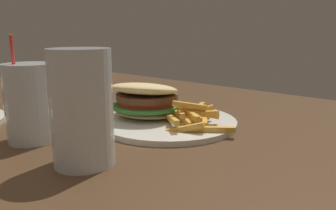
{
  "coord_description": "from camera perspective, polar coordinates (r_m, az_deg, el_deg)",
  "views": [
    {
      "loc": [
        -0.5,
        0.23,
        0.93
      ],
      "look_at": [
        -0.09,
        -0.22,
        0.79
      ],
      "focal_mm": 35.0,
      "sensor_mm": 36.0,
      "label": 1
    }
  ],
  "objects": [
    {
      "name": "juice_glass",
      "position": [
        0.57,
        -22.46,
        -0.12
      ],
      "size": [
        0.08,
        0.08,
        0.17
      ],
      "color": "silver",
      "rests_on": "dining_table"
    },
    {
      "name": "beer_glass",
      "position": [
        0.44,
        -14.99,
        -1.02
      ],
      "size": [
        0.08,
        0.08,
        0.15
      ],
      "color": "silver",
      "rests_on": "dining_table"
    },
    {
      "name": "meal_plate_near",
      "position": [
        0.63,
        -1.99,
        -0.66
      ],
      "size": [
        0.28,
        0.26,
        0.09
      ],
      "color": "silver",
      "rests_on": "dining_table"
    },
    {
      "name": "dining_table",
      "position": [
        0.62,
        -21.03,
        -16.52
      ],
      "size": [
        1.44,
        1.34,
        0.76
      ],
      "color": "#4C331E",
      "rests_on": "ground_plane"
    },
    {
      "name": "spoon",
      "position": [
        0.61,
        -16.08,
        -3.66
      ],
      "size": [
        0.16,
        0.13,
        0.02
      ],
      "rotation": [
        0.0,
        0.0,
        2.51
      ],
      "color": "silver",
      "rests_on": "dining_table"
    }
  ]
}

